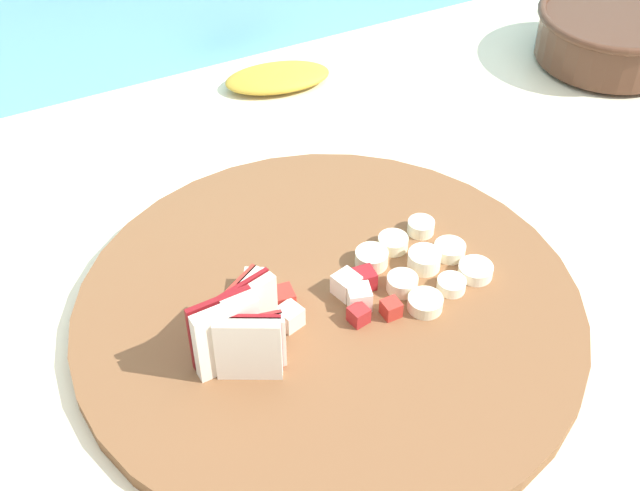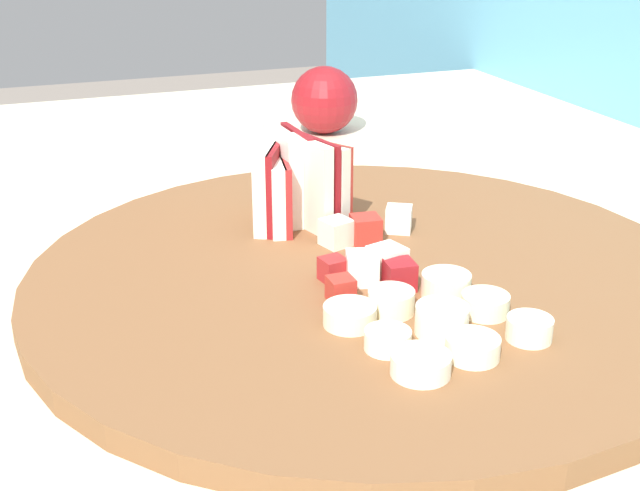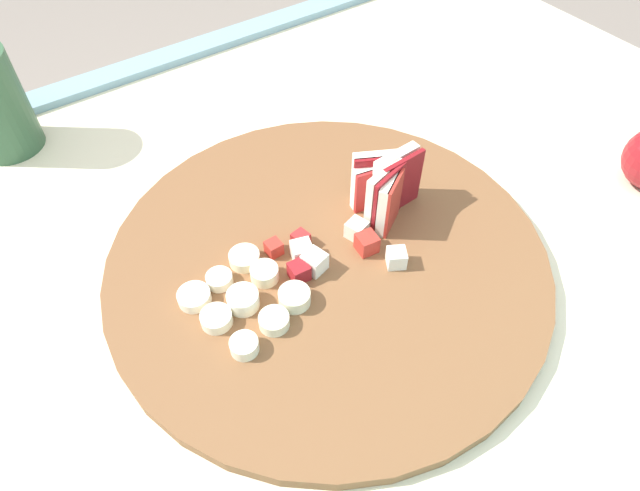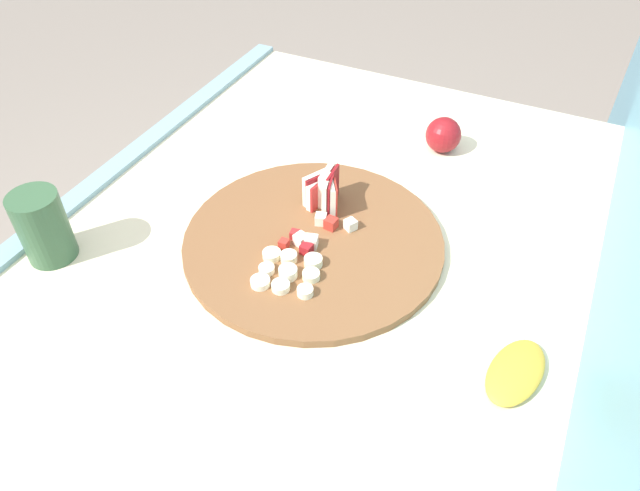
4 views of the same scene
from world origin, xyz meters
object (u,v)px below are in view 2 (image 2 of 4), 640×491
Objects in this scene: cutting_board at (365,276)px; banana_slice_rows at (435,320)px; whole_apple at (324,100)px; apple_wedge_fan at (293,185)px; apple_dice_pile at (369,251)px.

banana_slice_rows is (0.09, 0.00, 0.01)m from cutting_board.
whole_apple is at bearing 163.40° from cutting_board.
apple_dice_pile is (0.08, 0.02, -0.02)m from apple_wedge_fan.
cutting_board is at bearing 13.43° from apple_wedge_fan.
whole_apple is (-0.44, 0.10, 0.01)m from banana_slice_rows.
banana_slice_rows is (0.09, -0.00, -0.00)m from apple_dice_pile.
apple_dice_pile is 1.53× the size of whole_apple.
apple_dice_pile reaches higher than banana_slice_rows.
cutting_board is 4.00× the size of apple_dice_pile.
cutting_board is 6.13× the size of whole_apple.
apple_dice_pile reaches higher than cutting_board.
whole_apple is (-0.35, 0.11, 0.03)m from cutting_board.
banana_slice_rows is 0.45m from whole_apple.
whole_apple is (-0.35, 0.10, 0.01)m from apple_dice_pile.
apple_dice_pile is at bearing 116.09° from cutting_board.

